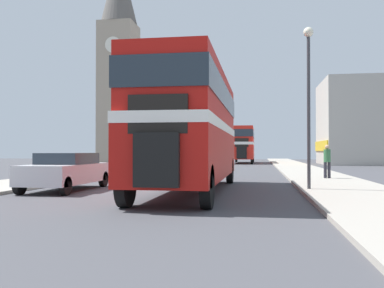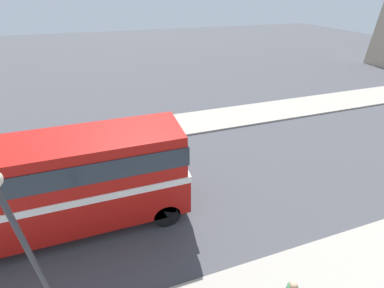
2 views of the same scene
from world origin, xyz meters
name	(u,v)px [view 2 (image 2 of 2)]	position (x,y,z in m)	size (l,w,h in m)	color
ground_plane	(77,209)	(0.00, 0.00, 0.00)	(120.00, 120.00, 0.00)	#47474C
sidewalk_left	(82,139)	(-6.75, 0.00, 0.06)	(3.50, 120.00, 0.12)	#A8A093
double_decker_bus	(44,184)	(1.14, -0.54, 2.54)	(2.47, 10.93, 4.24)	#B2140F
car_parked_near	(66,156)	(-3.66, -0.59, 0.74)	(1.84, 4.42, 1.41)	silver
street_lamp	(26,246)	(5.32, 0.10, 3.96)	(0.36, 0.36, 5.86)	#38383D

